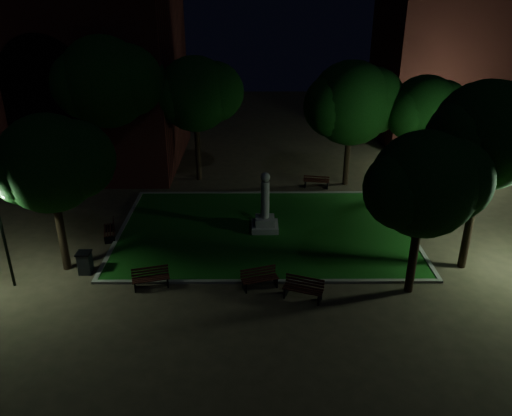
{
  "coord_description": "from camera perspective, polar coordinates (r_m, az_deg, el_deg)",
  "views": [
    {
      "loc": [
        -0.63,
        -21.74,
        11.94
      ],
      "look_at": [
        -0.48,
        1.0,
        1.76
      ],
      "focal_mm": 35.0,
      "sensor_mm": 36.0,
      "label": 1
    }
  ],
  "objects": [
    {
      "name": "bench_right_side",
      "position": [
        29.56,
        18.58,
        -0.11
      ],
      "size": [
        1.15,
        1.82,
        0.94
      ],
      "rotation": [
        0.0,
        0.0,
        1.92
      ],
      "color": "black",
      "rests_on": "ground"
    },
    {
      "name": "building_main",
      "position": [
        38.92,
        -24.32,
        15.36
      ],
      "size": [
        20.0,
        12.0,
        15.0
      ],
      "color": "#571E19",
      "rests_on": "ground"
    },
    {
      "name": "ground",
      "position": [
        24.81,
        1.13,
        -4.66
      ],
      "size": [
        80.0,
        80.0,
        0.0
      ],
      "primitive_type": "plane",
      "color": "#443928"
    },
    {
      "name": "bench_west_near",
      "position": [
        22.15,
        -11.94,
        -7.86
      ],
      "size": [
        1.67,
        0.93,
        0.87
      ],
      "rotation": [
        0.0,
        0.0,
        0.26
      ],
      "color": "black",
      "rests_on": "ground"
    },
    {
      "name": "trash_bin",
      "position": [
        23.85,
        -18.96,
        -5.91
      ],
      "size": [
        0.62,
        0.62,
        1.06
      ],
      "color": "black",
      "rests_on": "ground"
    },
    {
      "name": "tree_east",
      "position": [
        22.95,
        25.09,
        7.5
      ],
      "size": [
        5.61,
        4.58,
        8.56
      ],
      "color": "black",
      "rests_on": "ground"
    },
    {
      "name": "tree_north_wl",
      "position": [
        32.25,
        -6.78,
        12.79
      ],
      "size": [
        5.78,
        4.72,
        8.06
      ],
      "color": "black",
      "rests_on": "ground"
    },
    {
      "name": "tree_se",
      "position": [
        20.46,
        18.89,
        2.57
      ],
      "size": [
        5.18,
        4.23,
        7.0
      ],
      "color": "black",
      "rests_on": "ground"
    },
    {
      "name": "tree_north_er",
      "position": [
        31.82,
        11.04,
        11.67
      ],
      "size": [
        6.35,
        5.18,
        7.92
      ],
      "color": "black",
      "rests_on": "ground"
    },
    {
      "name": "monument",
      "position": [
        26.16,
        1.04,
        -0.72
      ],
      "size": [
        1.4,
        1.4,
        3.2
      ],
      "color": "#99968D",
      "rests_on": "lawn"
    },
    {
      "name": "lawn_kerb",
      "position": [
        26.55,
        1.02,
        -2.47
      ],
      "size": [
        15.4,
        10.4,
        0.12
      ],
      "color": "slate",
      "rests_on": "ground"
    },
    {
      "name": "lamppost_nw",
      "position": [
        35.2,
        -17.59,
        8.02
      ],
      "size": [
        1.18,
        0.28,
        4.02
      ],
      "color": "black",
      "rests_on": "ground"
    },
    {
      "name": "lawn",
      "position": [
        26.56,
        1.02,
        -2.51
      ],
      "size": [
        15.0,
        10.0,
        0.08
      ],
      "primitive_type": "cube",
      "color": "#144E12",
      "rests_on": "ground"
    },
    {
      "name": "bench_left_side",
      "position": [
        26.77,
        -16.3,
        -2.47
      ],
      "size": [
        0.92,
        1.64,
        0.85
      ],
      "rotation": [
        0.0,
        0.0,
        -1.31
      ],
      "color": "black",
      "rests_on": "ground"
    },
    {
      "name": "building_far",
      "position": [
        46.09,
        24.32,
        14.68
      ],
      "size": [
        16.0,
        10.0,
        12.0
      ],
      "primitive_type": "cube",
      "color": "#571E19",
      "rests_on": "ground"
    },
    {
      "name": "bench_near_left",
      "position": [
        21.64,
        0.39,
        -8.09
      ],
      "size": [
        1.68,
        1.0,
        0.87
      ],
      "rotation": [
        0.0,
        0.0,
        0.31
      ],
      "color": "black",
      "rests_on": "ground"
    },
    {
      "name": "tree_west",
      "position": [
        22.71,
        -22.37,
        4.71
      ],
      "size": [
        5.19,
        4.23,
        7.22
      ],
      "color": "black",
      "rests_on": "ground"
    },
    {
      "name": "bicycle",
      "position": [
        32.51,
        -20.55,
        1.73
      ],
      "size": [
        1.63,
        1.22,
        0.82
      ],
      "primitive_type": "imported",
      "rotation": [
        0.0,
        0.0,
        1.08
      ],
      "color": "black",
      "rests_on": "ground"
    },
    {
      "name": "lamppost_sw",
      "position": [
        22.99,
        -27.22,
        -1.37
      ],
      "size": [
        1.18,
        0.28,
        4.41
      ],
      "color": "black",
      "rests_on": "ground"
    },
    {
      "name": "bench_far_side",
      "position": [
        32.25,
        6.92,
        3.0
      ],
      "size": [
        1.7,
        0.85,
        0.89
      ],
      "rotation": [
        0.0,
        0.0,
        2.96
      ],
      "color": "black",
      "rests_on": "ground"
    },
    {
      "name": "tree_nw",
      "position": [
        31.61,
        -16.6,
        13.66
      ],
      "size": [
        6.69,
        5.47,
        9.46
      ],
      "color": "black",
      "rests_on": "ground"
    },
    {
      "name": "bench_near_right",
      "position": [
        21.03,
        5.44,
        -9.2
      ],
      "size": [
        1.75,
        1.11,
        0.91
      ],
      "rotation": [
        0.0,
        0.0,
        -0.36
      ],
      "color": "black",
      "rests_on": "ground"
    },
    {
      "name": "tree_ne",
      "position": [
        32.21,
        18.88,
        10.48
      ],
      "size": [
        5.18,
        4.23,
        7.17
      ],
      "color": "black",
      "rests_on": "ground"
    },
    {
      "name": "lamppost_ne",
      "position": [
        35.37,
        21.45,
        7.82
      ],
      "size": [
        1.18,
        0.28,
        4.27
      ],
      "color": "black",
      "rests_on": "ground"
    }
  ]
}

